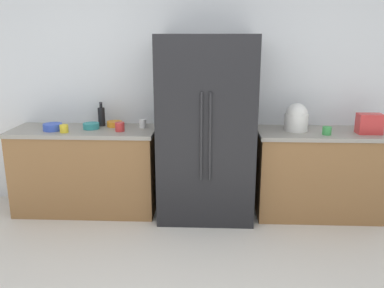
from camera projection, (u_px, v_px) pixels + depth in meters
name	position (u px, v px, depth m)	size (l,w,h in m)	color
kitchen_back_panel	(193.00, 73.00, 4.28)	(5.58, 0.10, 2.89)	silver
counter_left	(87.00, 170.00, 4.24)	(1.49, 0.61, 0.89)	olive
counter_right	(318.00, 173.00, 4.14)	(1.29, 0.61, 0.89)	olive
refrigerator	(206.00, 129.00, 4.01)	(0.95, 0.71, 1.84)	black
toaster	(369.00, 124.00, 3.90)	(0.23, 0.14, 0.20)	red
rice_cooker	(296.00, 118.00, 4.03)	(0.24, 0.24, 0.28)	white
bottle_a	(102.00, 116.00, 4.25)	(0.07, 0.07, 0.26)	black
cup_a	(64.00, 129.00, 3.96)	(0.08, 0.08, 0.08)	yellow
cup_b	(120.00, 127.00, 4.02)	(0.10, 0.10, 0.09)	red
cup_c	(143.00, 124.00, 4.18)	(0.07, 0.07, 0.09)	white
cup_d	(327.00, 131.00, 3.87)	(0.09, 0.09, 0.08)	green
bowl_a	(91.00, 126.00, 4.13)	(0.17, 0.17, 0.06)	teal
bowl_b	(53.00, 127.00, 4.06)	(0.19, 0.19, 0.07)	blue
bowl_c	(115.00, 124.00, 4.24)	(0.16, 0.16, 0.06)	orange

